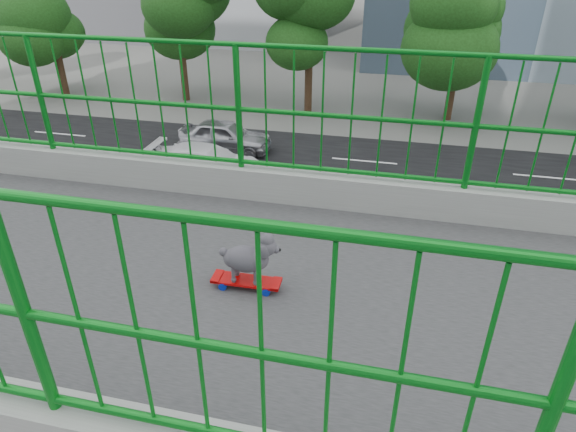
% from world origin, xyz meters
% --- Properties ---
extents(road, '(18.00, 90.00, 0.02)m').
position_xyz_m(road, '(-13.00, 0.00, 0.01)').
color(road, black).
rests_on(road, ground).
extents(railing, '(3.00, 24.00, 1.42)m').
position_xyz_m(railing, '(0.00, 0.00, 7.21)').
color(railing, gray).
rests_on(railing, footbridge).
extents(street_trees, '(5.30, 60.40, 7.26)m').
position_xyz_m(street_trees, '(-26.03, 1.06, 4.72)').
color(street_trees, black).
rests_on(street_trees, ground).
extents(skateboard, '(0.16, 0.50, 0.07)m').
position_xyz_m(skateboard, '(-0.02, 0.47, 7.05)').
color(skateboard, '#C10607').
rests_on(skateboard, footbridge).
extents(poodle, '(0.19, 0.44, 0.36)m').
position_xyz_m(poodle, '(-0.02, 0.49, 7.26)').
color(poodle, '#2D2B30').
rests_on(poodle, skateboard).
extents(car_2, '(2.16, 4.69, 1.30)m').
position_xyz_m(car_2, '(-12.40, -7.98, 0.65)').
color(car_2, black).
rests_on(car_2, ground).
extents(car_3, '(2.04, 5.03, 1.46)m').
position_xyz_m(car_3, '(-15.60, -6.36, 0.73)').
color(car_3, white).
rests_on(car_3, ground).
extents(car_4, '(1.78, 4.44, 1.51)m').
position_xyz_m(car_4, '(-18.80, -6.69, 0.76)').
color(car_4, '#9F9FA4').
rests_on(car_4, ground).
extents(car_7, '(1.92, 4.72, 1.37)m').
position_xyz_m(car_7, '(-12.40, -0.09, 0.69)').
color(car_7, '#AF0713').
rests_on(car_7, ground).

